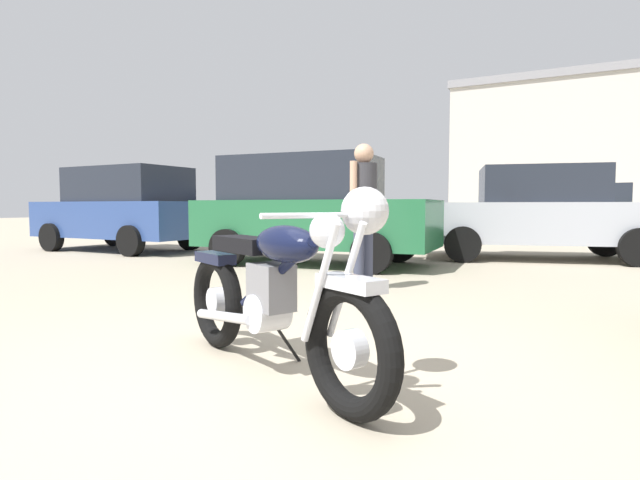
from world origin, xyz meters
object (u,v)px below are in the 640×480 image
object	(u,v)px
red_hatchback_near	(124,208)
blue_hatchback_right	(594,210)
dark_sedan_left	(312,209)
vintage_motorcycle	(278,290)
bystander	(364,201)
pale_sedan_back	(539,213)

from	to	relation	value
red_hatchback_near	blue_hatchback_right	bearing A→B (deg)	-130.34
red_hatchback_near	dark_sedan_left	xyz separation A→B (m)	(4.78, -0.59, 0.00)
vintage_motorcycle	blue_hatchback_right	bearing A→B (deg)	110.25
bystander	pale_sedan_back	world-z (taller)	pale_sedan_back
vintage_motorcycle	pale_sedan_back	world-z (taller)	pale_sedan_back
bystander	blue_hatchback_right	world-z (taller)	blue_hatchback_right
vintage_motorcycle	pale_sedan_back	xyz separation A→B (m)	(1.20, 7.50, 0.34)
vintage_motorcycle	pale_sedan_back	distance (m)	7.60
bystander	red_hatchback_near	distance (m)	7.03
red_hatchback_near	blue_hatchback_right	xyz separation A→B (m)	(9.70, 10.13, -0.08)
pale_sedan_back	dark_sedan_left	world-z (taller)	dark_sedan_left
red_hatchback_near	vintage_motorcycle	bearing A→B (deg)	144.22
red_hatchback_near	dark_sedan_left	world-z (taller)	same
vintage_motorcycle	dark_sedan_left	size ratio (longest dim) A/B	0.47
pale_sedan_back	vintage_motorcycle	bearing A→B (deg)	-109.74
bystander	blue_hatchback_right	distance (m)	13.30
vintage_motorcycle	pale_sedan_back	bearing A→B (deg)	110.83
vintage_motorcycle	red_hatchback_near	bearing A→B (deg)	170.73
blue_hatchback_right	vintage_motorcycle	bearing A→B (deg)	-93.81
red_hatchback_near	pale_sedan_back	size ratio (longest dim) A/B	0.90
red_hatchback_near	dark_sedan_left	bearing A→B (deg)	176.35
pale_sedan_back	dark_sedan_left	xyz separation A→B (m)	(-3.42, -2.39, 0.08)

